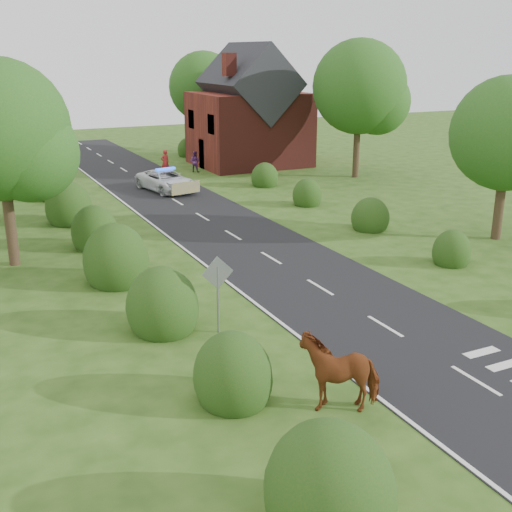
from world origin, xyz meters
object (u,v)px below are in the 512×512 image
road_sign (218,283)px  pedestrian_red (165,163)px  pedestrian_purple (195,161)px  police_van (166,181)px  cow (339,374)px

road_sign → pedestrian_red: size_ratio=1.40×
road_sign → pedestrian_purple: (9.51, 26.86, -0.88)m
police_van → pedestrian_red: (1.73, 5.30, 0.24)m
road_sign → pedestrian_purple: road_sign is taller
police_van → pedestrian_purple: 6.87m
road_sign → police_van: 22.04m
road_sign → pedestrian_purple: 28.51m
pedestrian_purple → police_van: bearing=94.6°
road_sign → police_van: (5.44, 21.33, -0.99)m
pedestrian_red → pedestrian_purple: pedestrian_red is taller
pedestrian_red → pedestrian_purple: 2.36m
pedestrian_red → pedestrian_purple: size_ratio=1.16×
cow → pedestrian_purple: size_ratio=1.46×
police_van → pedestrian_purple: (4.07, 5.53, 0.11)m
police_van → pedestrian_purple: pedestrian_purple is taller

